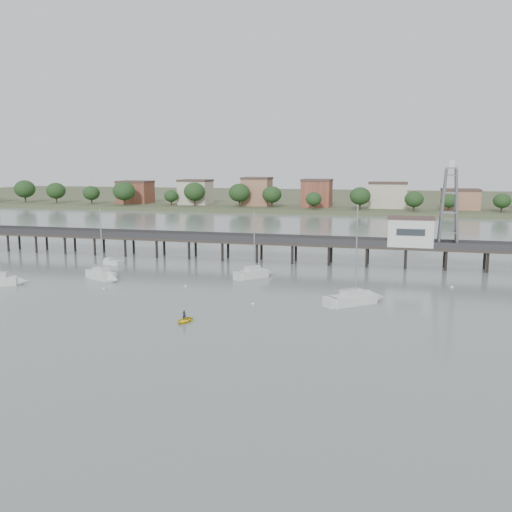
% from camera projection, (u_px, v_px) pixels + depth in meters
% --- Properties ---
extents(ground_plane, '(500.00, 500.00, 0.00)m').
position_uv_depth(ground_plane, '(142.00, 368.00, 53.75)').
color(ground_plane, slate).
rests_on(ground_plane, ground).
extents(pier, '(150.00, 5.00, 5.50)m').
position_uv_depth(pier, '(277.00, 242.00, 110.49)').
color(pier, '#2D2823').
rests_on(pier, ground).
extents(pier_building, '(8.40, 5.40, 5.30)m').
position_uv_depth(pier_building, '(410.00, 231.00, 103.95)').
color(pier_building, silver).
rests_on(pier_building, ground).
extents(lattice_tower, '(3.20, 3.20, 15.50)m').
position_uv_depth(lattice_tower, '(449.00, 208.00, 101.64)').
color(lattice_tower, slate).
rests_on(lattice_tower, ground).
extents(sailboat_c, '(8.27, 7.63, 14.37)m').
position_uv_depth(sailboat_c, '(361.00, 299.00, 78.36)').
color(sailboat_c, silver).
rests_on(sailboat_c, ground).
extents(sailboat_a, '(7.14, 5.38, 11.81)m').
position_uv_depth(sailboat_a, '(6.00, 281.00, 89.73)').
color(sailboat_a, silver).
rests_on(sailboat_a, ground).
extents(sailboat_b, '(7.51, 5.36, 12.25)m').
position_uv_depth(sailboat_b, '(105.00, 276.00, 93.58)').
color(sailboat_b, silver).
rests_on(sailboat_b, ground).
extents(sailboat_f, '(6.15, 6.59, 11.67)m').
position_uv_depth(sailboat_f, '(257.00, 273.00, 95.89)').
color(sailboat_f, silver).
rests_on(sailboat_f, ground).
extents(white_tender, '(3.98, 2.38, 1.45)m').
position_uv_depth(white_tender, '(112.00, 262.00, 107.51)').
color(white_tender, silver).
rests_on(white_tender, ground).
extents(yellow_dinghy, '(2.12, 0.89, 2.88)m').
position_uv_depth(yellow_dinghy, '(184.00, 322.00, 69.21)').
color(yellow_dinghy, yellow).
rests_on(yellow_dinghy, ground).
extents(dinghy_occupant, '(0.70, 1.30, 0.29)m').
position_uv_depth(dinghy_occupant, '(184.00, 322.00, 69.21)').
color(dinghy_occupant, black).
rests_on(dinghy_occupant, ground).
extents(mooring_buoys, '(88.61, 19.34, 0.39)m').
position_uv_depth(mooring_buoys, '(242.00, 294.00, 83.34)').
color(mooring_buoys, beige).
rests_on(mooring_buoys, ground).
extents(far_shore, '(500.00, 170.00, 10.40)m').
position_uv_depth(far_shore, '(354.00, 199.00, 282.56)').
color(far_shore, '#475133').
rests_on(far_shore, ground).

